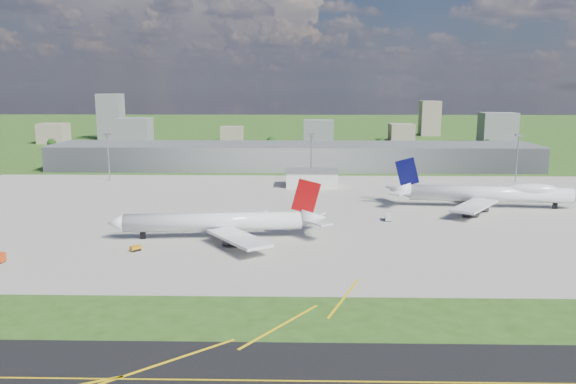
{
  "coord_description": "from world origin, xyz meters",
  "views": [
    {
      "loc": [
        3.92,
        -185.15,
        50.64
      ],
      "look_at": [
        -0.83,
        36.12,
        9.0
      ],
      "focal_mm": 35.0,
      "sensor_mm": 36.0,
      "label": 1
    }
  ],
  "objects_px": {
    "airliner_blue_quad": "(490,194)",
    "tug_yellow": "(136,248)",
    "van_white_far": "(476,206)",
    "airliner_red_twin": "(222,222)",
    "van_white_near": "(388,217)"
  },
  "relations": [
    {
      "from": "airliner_blue_quad",
      "to": "van_white_far",
      "type": "bearing_deg",
      "value": -145.53
    },
    {
      "from": "van_white_far",
      "to": "van_white_near",
      "type": "bearing_deg",
      "value": -158.31
    },
    {
      "from": "airliner_red_twin",
      "to": "airliner_blue_quad",
      "type": "relative_size",
      "value": 0.91
    },
    {
      "from": "tug_yellow",
      "to": "van_white_far",
      "type": "height_order",
      "value": "van_white_far"
    },
    {
      "from": "airliner_red_twin",
      "to": "van_white_far",
      "type": "bearing_deg",
      "value": -159.99
    },
    {
      "from": "airliner_red_twin",
      "to": "van_white_near",
      "type": "xyz_separation_m",
      "value": [
        60.41,
        26.01,
        -4.09
      ]
    },
    {
      "from": "airliner_red_twin",
      "to": "tug_yellow",
      "type": "xyz_separation_m",
      "value": [
        -24.84,
        -16.42,
        -4.49
      ]
    },
    {
      "from": "van_white_near",
      "to": "tug_yellow",
      "type": "bearing_deg",
      "value": 122.36
    },
    {
      "from": "airliner_red_twin",
      "to": "tug_yellow",
      "type": "distance_m",
      "value": 30.11
    },
    {
      "from": "van_white_near",
      "to": "van_white_far",
      "type": "xyz_separation_m",
      "value": [
        39.88,
        21.32,
        -0.01
      ]
    },
    {
      "from": "airliner_blue_quad",
      "to": "van_white_far",
      "type": "relative_size",
      "value": 15.88
    },
    {
      "from": "airliner_blue_quad",
      "to": "tug_yellow",
      "type": "distance_m",
      "value": 148.36
    },
    {
      "from": "airliner_blue_quad",
      "to": "van_white_near",
      "type": "height_order",
      "value": "airliner_blue_quad"
    },
    {
      "from": "van_white_far",
      "to": "airliner_red_twin",
      "type": "bearing_deg",
      "value": -161.17
    },
    {
      "from": "van_white_near",
      "to": "van_white_far",
      "type": "height_order",
      "value": "van_white_near"
    }
  ]
}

